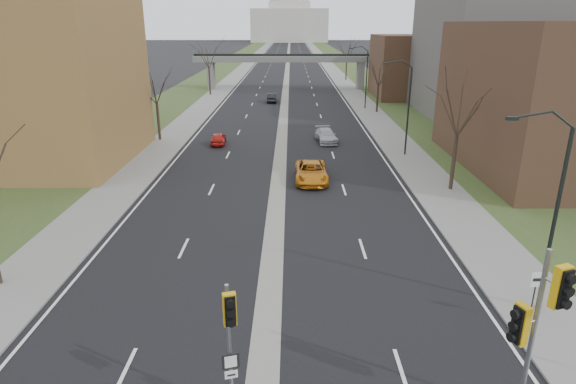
{
  "coord_description": "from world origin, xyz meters",
  "views": [
    {
      "loc": [
        0.98,
        -12.23,
        11.93
      ],
      "look_at": [
        0.85,
        10.54,
        3.88
      ],
      "focal_mm": 30.0,
      "sensor_mm": 36.0,
      "label": 1
    }
  ],
  "objects_px": {
    "signal_pole_median": "(230,331)",
    "signal_pole_right": "(538,316)",
    "car_right_mid": "(326,136)",
    "speed_limit_sign": "(535,288)",
    "car_left_near": "(218,138)",
    "car_right_near": "(311,172)",
    "car_left_far": "(272,98)"
  },
  "relations": [
    {
      "from": "car_right_near",
      "to": "car_right_mid",
      "type": "height_order",
      "value": "car_right_near"
    },
    {
      "from": "car_right_mid",
      "to": "signal_pole_median",
      "type": "bearing_deg",
      "value": -104.88
    },
    {
      "from": "signal_pole_median",
      "to": "car_right_near",
      "type": "relative_size",
      "value": 0.86
    },
    {
      "from": "signal_pole_median",
      "to": "car_right_near",
      "type": "height_order",
      "value": "signal_pole_median"
    },
    {
      "from": "signal_pole_median",
      "to": "speed_limit_sign",
      "type": "xyz_separation_m",
      "value": [
        11.73,
        5.08,
        -1.53
      ]
    },
    {
      "from": "car_left_near",
      "to": "car_left_far",
      "type": "xyz_separation_m",
      "value": [
        4.51,
        28.03,
        0.08
      ]
    },
    {
      "from": "signal_pole_right",
      "to": "car_left_near",
      "type": "height_order",
      "value": "signal_pole_right"
    },
    {
      "from": "car_left_near",
      "to": "car_right_near",
      "type": "bearing_deg",
      "value": 123.32
    },
    {
      "from": "signal_pole_median",
      "to": "speed_limit_sign",
      "type": "relative_size",
      "value": 1.98
    },
    {
      "from": "speed_limit_sign",
      "to": "car_left_far",
      "type": "bearing_deg",
      "value": 99.72
    },
    {
      "from": "car_left_near",
      "to": "car_left_far",
      "type": "height_order",
      "value": "car_left_far"
    },
    {
      "from": "speed_limit_sign",
      "to": "car_right_mid",
      "type": "relative_size",
      "value": 0.5
    },
    {
      "from": "signal_pole_right",
      "to": "car_right_mid",
      "type": "relative_size",
      "value": 1.24
    },
    {
      "from": "signal_pole_median",
      "to": "car_left_far",
      "type": "xyz_separation_m",
      "value": [
        -1.19,
        64.56,
        -2.59
      ]
    },
    {
      "from": "signal_pole_median",
      "to": "signal_pole_right",
      "type": "bearing_deg",
      "value": -15.68
    },
    {
      "from": "car_right_near",
      "to": "signal_pole_median",
      "type": "bearing_deg",
      "value": -98.14
    },
    {
      "from": "signal_pole_median",
      "to": "car_right_mid",
      "type": "xyz_separation_m",
      "value": [
        5.51,
        37.61,
        -2.6
      ]
    },
    {
      "from": "car_right_near",
      "to": "car_right_mid",
      "type": "xyz_separation_m",
      "value": [
        2.08,
        13.25,
        -0.07
      ]
    },
    {
      "from": "signal_pole_median",
      "to": "car_left_near",
      "type": "distance_m",
      "value": 37.07
    },
    {
      "from": "car_left_far",
      "to": "car_right_near",
      "type": "height_order",
      "value": "car_right_near"
    },
    {
      "from": "car_left_far",
      "to": "car_right_near",
      "type": "bearing_deg",
      "value": 96.07
    },
    {
      "from": "car_left_near",
      "to": "car_right_near",
      "type": "distance_m",
      "value": 15.21
    },
    {
      "from": "car_right_near",
      "to": "signal_pole_right",
      "type": "bearing_deg",
      "value": -77.16
    },
    {
      "from": "signal_pole_median",
      "to": "signal_pole_right",
      "type": "distance_m",
      "value": 9.05
    },
    {
      "from": "speed_limit_sign",
      "to": "car_right_mid",
      "type": "distance_m",
      "value": 33.14
    },
    {
      "from": "speed_limit_sign",
      "to": "car_right_mid",
      "type": "xyz_separation_m",
      "value": [
        -6.22,
        32.53,
        -1.07
      ]
    },
    {
      "from": "signal_pole_right",
      "to": "car_left_far",
      "type": "xyz_separation_m",
      "value": [
        -10.22,
        64.53,
        -3.14
      ]
    },
    {
      "from": "signal_pole_right",
      "to": "signal_pole_median",
      "type": "bearing_deg",
      "value": 160.18
    },
    {
      "from": "car_right_near",
      "to": "car_left_near",
      "type": "bearing_deg",
      "value": 126.71
    },
    {
      "from": "car_left_near",
      "to": "car_right_mid",
      "type": "distance_m",
      "value": 11.25
    },
    {
      "from": "signal_pole_right",
      "to": "speed_limit_sign",
      "type": "relative_size",
      "value": 2.47
    },
    {
      "from": "car_left_near",
      "to": "car_right_near",
      "type": "xyz_separation_m",
      "value": [
        9.12,
        -12.18,
        0.14
      ]
    }
  ]
}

